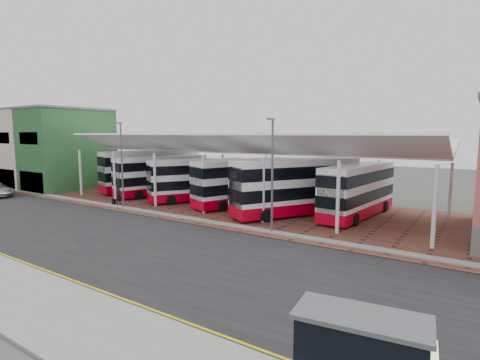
{
  "coord_description": "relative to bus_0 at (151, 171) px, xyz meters",
  "views": [
    {
      "loc": [
        14.55,
        -16.55,
        7.01
      ],
      "look_at": [
        -1.94,
        8.14,
        3.33
      ],
      "focal_mm": 28.0,
      "sensor_mm": 36.0,
      "label": 1
    }
  ],
  "objects": [
    {
      "name": "pedestrian",
      "position": [
        4.28,
        -8.24,
        -1.51
      ],
      "size": [
        0.54,
        0.74,
        1.87
      ],
      "primitive_type": "imported",
      "rotation": [
        0.0,
        0.0,
        1.71
      ],
      "color": "black",
      "rests_on": "forecourt"
    },
    {
      "name": "bus_1",
      "position": [
        3.37,
        -1.5,
        -0.25
      ],
      "size": [
        5.4,
        11.0,
        4.43
      ],
      "rotation": [
        0.0,
        0.0,
        -0.29
      ],
      "color": "white",
      "rests_on": "forecourt"
    },
    {
      "name": "bus_5",
      "position": [
        25.37,
        -0.39,
        -0.26
      ],
      "size": [
        3.45,
        10.85,
        4.39
      ],
      "rotation": [
        0.0,
        0.0,
        -0.09
      ],
      "color": "white",
      "rests_on": "forecourt"
    },
    {
      "name": "bus_3",
      "position": [
        14.75,
        -1.47,
        -0.21
      ],
      "size": [
        6.2,
        11.11,
        4.5
      ],
      "rotation": [
        0.0,
        0.0,
        -0.36
      ],
      "color": "white",
      "rests_on": "forecourt"
    },
    {
      "name": "sidewalk",
      "position": [
        19.83,
        -24.25,
        -2.44
      ],
      "size": [
        120.0,
        4.0,
        0.14
      ],
      "primitive_type": "cube",
      "color": "slate",
      "rests_on": "ground"
    },
    {
      "name": "ground",
      "position": [
        19.83,
        -15.25,
        -2.51
      ],
      "size": [
        140.0,
        140.0,
        0.0
      ],
      "primitive_type": "plane",
      "color": "#40423D"
    },
    {
      "name": "bus_0",
      "position": [
        0.0,
        0.0,
        0.0
      ],
      "size": [
        6.33,
        12.21,
        4.92
      ],
      "rotation": [
        0.0,
        0.0,
        -0.32
      ],
      "color": "white",
      "rests_on": "forecourt"
    },
    {
      "name": "lamp_east",
      "position": [
        21.83,
        -8.98,
        1.85
      ],
      "size": [
        0.16,
        0.9,
        8.07
      ],
      "color": "#575A5F",
      "rests_on": "ground"
    },
    {
      "name": "road",
      "position": [
        19.83,
        -16.25,
        -2.5
      ],
      "size": [
        120.0,
        14.0,
        0.02
      ],
      "primitive_type": "cube",
      "color": "black",
      "rests_on": "ground"
    },
    {
      "name": "shop_green",
      "position": [
        -10.17,
        -4.28,
        2.61
      ],
      "size": [
        6.4,
        10.2,
        10.22
      ],
      "color": "#2A5D2F",
      "rests_on": "ground"
    },
    {
      "name": "canopy",
      "position": [
        13.83,
        -1.32,
        3.29
      ],
      "size": [
        37.0,
        11.63,
        7.07
      ],
      "color": "silver",
      "rests_on": "ground"
    },
    {
      "name": "shop_brick",
      "position": [
        -23.17,
        -4.28,
        2.61
      ],
      "size": [
        6.4,
        10.2,
        10.22
      ],
      "color": "brown",
      "rests_on": "ground"
    },
    {
      "name": "north_kerb",
      "position": [
        19.83,
        -9.05,
        -2.44
      ],
      "size": [
        120.0,
        0.8,
        0.14
      ],
      "primitive_type": "cube",
      "color": "slate",
      "rests_on": "ground"
    },
    {
      "name": "yellow_line_far",
      "position": [
        19.83,
        -21.95,
        -2.48
      ],
      "size": [
        120.0,
        0.12,
        0.01
      ],
      "primitive_type": "cube",
      "color": "#D9B400",
      "rests_on": "road"
    },
    {
      "name": "bus_2",
      "position": [
        9.34,
        -1.97,
        -0.3
      ],
      "size": [
        7.57,
        10.19,
        4.32
      ],
      "rotation": [
        0.0,
        0.0,
        -0.55
      ],
      "color": "white",
      "rests_on": "forecourt"
    },
    {
      "name": "yellow_line_near",
      "position": [
        19.83,
        -22.25,
        -2.48
      ],
      "size": [
        120.0,
        0.12,
        0.01
      ],
      "primitive_type": "cube",
      "color": "#D9B400",
      "rests_on": "road"
    },
    {
      "name": "shop_cream",
      "position": [
        -16.67,
        -4.28,
        2.61
      ],
      "size": [
        6.4,
        10.2,
        10.22
      ],
      "color": "beige",
      "rests_on": "ground"
    },
    {
      "name": "bus_4",
      "position": [
        20.74,
        -2.7,
        -0.05
      ],
      "size": [
        8.21,
        11.45,
        4.82
      ],
      "rotation": [
        0.0,
        0.0,
        -0.53
      ],
      "color": "white",
      "rests_on": "forecourt"
    },
    {
      "name": "suitcase",
      "position": [
        4.0,
        -8.64,
        -2.15
      ],
      "size": [
        0.35,
        0.25,
        0.6
      ],
      "primitive_type": "cube",
      "color": "black",
      "rests_on": "forecourt"
    },
    {
      "name": "lamp_west",
      "position": [
        5.83,
        -8.98,
        1.85
      ],
      "size": [
        0.16,
        0.9,
        8.07
      ],
      "color": "#575A5F",
      "rests_on": "ground"
    },
    {
      "name": "forecourt",
      "position": [
        21.83,
        -2.25,
        -2.48
      ],
      "size": [
        72.0,
        16.0,
        0.06
      ],
      "primitive_type": "cube",
      "color": "brown",
      "rests_on": "ground"
    }
  ]
}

